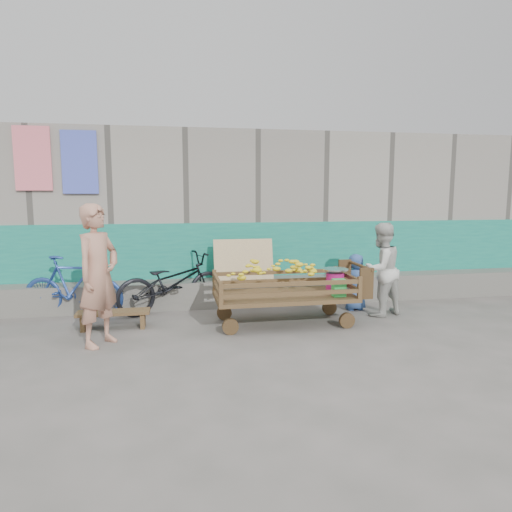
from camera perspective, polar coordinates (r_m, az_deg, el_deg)
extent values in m
plane|color=#56544E|center=(5.66, -1.02, -11.81)|extent=(80.00, 80.00, 0.00)
cube|color=gray|center=(9.41, -5.18, 5.33)|extent=(12.00, 3.00, 3.00)
cube|color=#147A6B|center=(7.98, -4.09, -0.87)|extent=(12.00, 0.03, 1.40)
cube|color=#62615A|center=(7.84, -3.86, -4.56)|extent=(12.00, 0.50, 0.45)
cube|color=tan|center=(7.65, -1.56, -0.47)|extent=(1.00, 0.19, 0.68)
cube|color=pink|center=(8.12, -26.15, 10.90)|extent=(0.55, 0.03, 1.00)
cube|color=#4E5FD7|center=(7.96, -21.19, 10.88)|extent=(0.55, 0.03, 1.00)
cube|color=#513621|center=(6.69, 3.50, -5.02)|extent=(2.00, 1.00, 0.06)
cylinder|color=#3B2812|center=(6.26, -3.22, -8.80)|extent=(0.22, 0.07, 0.22)
cube|color=#513621|center=(6.03, -4.39, -4.66)|extent=(0.06, 0.06, 0.31)
cylinder|color=#3B2812|center=(6.97, -3.99, -7.09)|extent=(0.22, 0.07, 0.22)
cube|color=#513621|center=(6.94, -5.22, -3.01)|extent=(0.06, 0.06, 0.31)
cylinder|color=#3B2812|center=(6.67, 11.29, -7.90)|extent=(0.22, 0.07, 0.22)
cube|color=#513621|center=(6.52, 12.83, -3.89)|extent=(0.06, 0.06, 0.31)
cylinder|color=#3B2812|center=(7.34, 9.16, -6.41)|extent=(0.22, 0.07, 0.22)
cube|color=#513621|center=(7.37, 9.96, -2.47)|extent=(0.06, 0.06, 0.31)
cube|color=#513621|center=(6.21, 4.55, -4.70)|extent=(1.94, 0.04, 0.06)
cube|color=#513621|center=(6.19, 4.57, -3.50)|extent=(1.94, 0.04, 0.06)
cube|color=#513621|center=(7.10, 2.60, -3.11)|extent=(1.94, 0.04, 0.06)
cube|color=#513621|center=(7.08, 2.61, -2.05)|extent=(1.94, 0.04, 0.06)
cube|color=#513621|center=(6.49, -4.83, -4.16)|extent=(0.04, 0.94, 0.06)
cube|color=#513621|center=(6.47, -4.85, -3.00)|extent=(0.04, 0.94, 0.06)
cube|color=#513621|center=(6.95, 11.29, -3.49)|extent=(0.04, 0.94, 0.06)
cube|color=#513621|center=(6.93, 11.32, -2.41)|extent=(0.04, 0.94, 0.06)
cylinder|color=#3B2812|center=(6.98, 12.88, -1.17)|extent=(0.04, 0.89, 0.04)
cube|color=#3B2812|center=(7.36, 11.01, -2.16)|extent=(0.20, 0.04, 0.45)
cube|color=#3B2812|center=(6.61, 13.62, -3.36)|extent=(0.20, 0.04, 0.45)
ellipsoid|color=yellow|center=(6.61, 2.58, -2.76)|extent=(1.45, 0.78, 0.49)
cylinder|color=#C41878|center=(6.88, 9.83, -3.29)|extent=(0.27, 0.27, 0.29)
cylinder|color=silver|center=(6.85, 9.86, -2.01)|extent=(0.03, 0.03, 0.07)
cylinder|color=silver|center=(6.84, 9.87, -1.65)|extent=(0.38, 0.38, 0.02)
cube|color=green|center=(6.57, 10.32, -3.92)|extent=(0.18, 0.13, 0.24)
cube|color=#513621|center=(6.81, -17.39, -6.74)|extent=(1.01, 0.30, 0.04)
cube|color=#513621|center=(6.90, -20.70, -7.82)|extent=(0.06, 0.28, 0.20)
cube|color=#513621|center=(6.80, -13.95, -7.77)|extent=(0.06, 0.28, 0.20)
imported|color=tan|center=(6.00, -19.11, -2.30)|extent=(0.71, 0.78, 1.78)
imported|color=silver|center=(7.36, 15.34, -1.63)|extent=(0.86, 0.77, 1.46)
imported|color=#345696|center=(7.64, 12.33, -3.20)|extent=(0.47, 0.32, 0.93)
imported|color=black|center=(7.44, -10.41, -3.34)|extent=(1.93, 1.23, 0.96)
imported|color=#254391|center=(7.60, -21.91, -3.56)|extent=(1.65, 0.84, 0.96)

